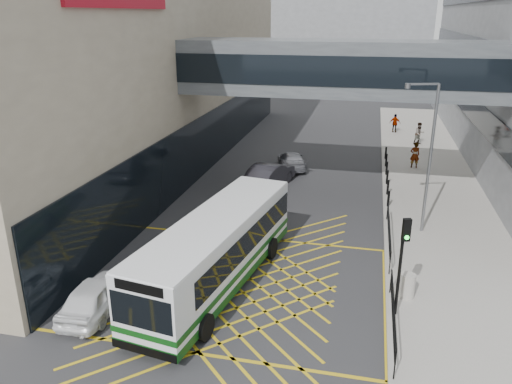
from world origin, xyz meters
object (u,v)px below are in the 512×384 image
Objects in this scene: traffic_light at (403,253)px; car_dark at (269,175)px; car_white at (97,295)px; street_lamp at (428,150)px; bus at (218,248)px; pedestrian_a at (415,155)px; pedestrian_b at (419,134)px; car_silver at (292,160)px; litter_bin at (407,286)px; pedestrian_c at (395,123)px.

car_dark is at bearing 100.62° from traffic_light.
car_white is 0.58× the size of street_lamp.
pedestrian_a is at bearing 73.16° from bus.
pedestrian_b is at bearing -114.09° from car_dark.
car_silver is 2.18× the size of pedestrian_a.
litter_bin is (7.04, -16.27, 0.03)m from car_silver.
car_silver is at bearing 92.15° from traffic_light.
car_silver is at bearing 112.26° from street_lamp.
pedestrian_a reaches higher than pedestrian_b.
bus is 4.86m from car_white.
car_dark is at bearing 62.33° from car_silver.
bus is 6.46× the size of pedestrian_c.
bus is 2.16× the size of car_dark.
car_dark is 2.76× the size of pedestrian_b.
litter_bin is (-0.90, -6.54, -3.66)m from street_lamp.
car_dark is 10.80m from street_lamp.
car_silver is at bearing 113.41° from litter_bin.
litter_bin is (0.43, 1.37, -1.99)m from traffic_light.
pedestrian_b is (0.82, 7.00, -0.01)m from pedestrian_a.
street_lamp is 7.50× the size of litter_bin.
bus reaches higher than litter_bin.
pedestrian_c is (11.56, 32.15, 0.32)m from car_white.
traffic_light is at bearing 132.68° from car_dark.
traffic_light reaches higher than pedestrian_a.
car_dark is at bearing -154.69° from pedestrian_b.
pedestrian_b reaches higher than car_silver.
traffic_light is at bearing -116.53° from street_lamp.
pedestrian_a is at bearing 70.54° from street_lamp.
car_white is 0.85× the size of car_dark.
bus is at bearing -145.00° from car_white.
street_lamp is at bearing 102.48° from pedestrian_c.
pedestrian_c is (8.18, 16.99, 0.21)m from car_dark.
pedestrian_a reaches higher than car_dark.
traffic_light is at bearing 0.63° from bus.
bus is 20.17m from pedestrian_a.
pedestrian_c reaches higher than car_white.
bus reaches higher than pedestrian_c.
pedestrian_b is 1.08× the size of pedestrian_c.
pedestrian_b is (13.37, 28.07, 0.39)m from car_white.
pedestrian_c is at bearing 84.04° from bus.
litter_bin is 0.54× the size of pedestrian_b.
pedestrian_c is (-0.50, 22.34, -3.32)m from street_lamp.
traffic_light reaches higher than bus.
pedestrian_b is (9.25, 8.54, 0.44)m from car_silver.
bus is 11.09× the size of litter_bin.
pedestrian_b is 4.46m from pedestrian_c.
car_white is 1.07× the size of car_silver.
car_white reaches higher than car_silver.
pedestrian_c is (-0.99, 11.07, -0.08)m from pedestrian_a.
bus reaches higher than car_dark.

